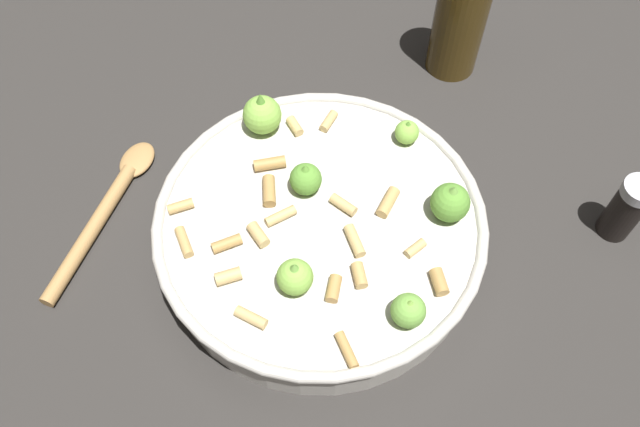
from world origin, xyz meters
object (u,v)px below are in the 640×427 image
at_px(cooking_pan, 321,229).
at_px(olive_oil_bottle, 463,7).
at_px(pepper_shaker, 626,209).
at_px(wooden_spoon, 107,207).

bearing_deg(cooking_pan, olive_oil_bottle, -81.76).
bearing_deg(pepper_shaker, wooden_spoon, 37.58).
relative_size(cooking_pan, wooden_spoon, 1.58).
relative_size(pepper_shaker, olive_oil_bottle, 0.36).
bearing_deg(olive_oil_bottle, wooden_spoon, 69.32).
xyz_separation_m(pepper_shaker, olive_oil_bottle, (0.27, -0.09, 0.05)).
height_order(pepper_shaker, olive_oil_bottle, olive_oil_bottle).
bearing_deg(wooden_spoon, cooking_pan, -150.47).
relative_size(pepper_shaker, wooden_spoon, 0.38).
height_order(cooking_pan, wooden_spoon, cooking_pan).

